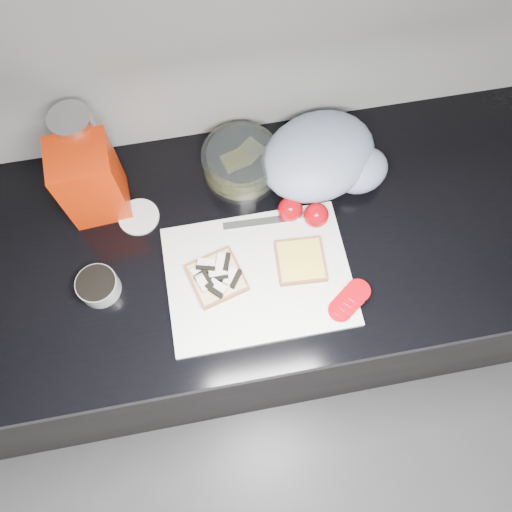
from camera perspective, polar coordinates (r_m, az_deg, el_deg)
The scene contains 14 objects.
base_cabinet at distance 1.58m, azimuth -3.31°, elevation -5.33°, with size 3.50×0.60×0.86m, color black.
countertop at distance 1.16m, azimuth -4.50°, elevation 1.28°, with size 3.50×0.64×0.04m, color black.
cutting_board at distance 1.10m, azimuth 0.28°, elevation -2.30°, with size 0.40×0.30×0.01m, color white.
bread_left at distance 1.08m, azimuth -4.59°, elevation -2.37°, with size 0.14×0.14×0.04m.
bread_right at distance 1.10m, azimuth 5.12°, elevation -0.55°, with size 0.12×0.12×0.02m.
tomato_slices at distance 1.08m, azimuth 10.60°, elevation -5.02°, with size 0.11×0.09×0.02m.
knife at distance 1.15m, azimuth 3.62°, elevation 4.36°, with size 0.24×0.03×0.01m.
seed_tub at distance 1.12m, azimuth -17.60°, elevation -3.25°, with size 0.09×0.09×0.05m.
tub_lid at distance 1.19m, azimuth -13.24°, elevation 4.37°, with size 0.09×0.09×0.01m, color silver.
glass_bowl at distance 1.19m, azimuth -1.71°, elevation 10.57°, with size 0.18×0.18×0.08m.
bread_bag at distance 1.15m, azimuth -18.42°, elevation 8.18°, with size 0.13×0.12×0.20m, color red.
steel_canister at distance 1.19m, azimuth -18.95°, elevation 11.57°, with size 0.09×0.09×0.22m, color silver.
grocery_bag at distance 1.18m, azimuth 7.81°, elevation 11.06°, with size 0.35×0.32×0.12m.
whole_tomatoes at distance 1.14m, azimuth 5.42°, elevation 5.00°, with size 0.11×0.08×0.06m.
Camera 1 is at (0.00, 0.72, 1.94)m, focal length 35.00 mm.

